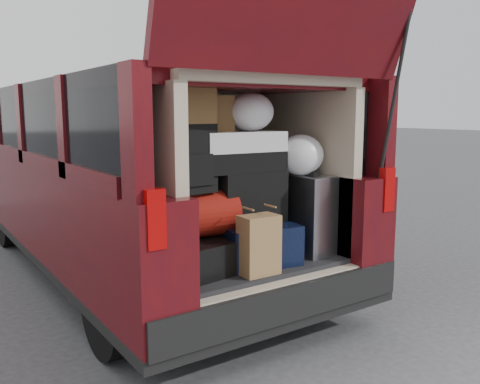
% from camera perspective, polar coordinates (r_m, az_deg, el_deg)
% --- Properties ---
extents(ground, '(80.00, 80.00, 0.00)m').
position_cam_1_polar(ground, '(3.55, 1.72, -16.76)').
color(ground, '#363639').
rests_on(ground, ground).
extents(minivan, '(1.90, 5.35, 2.77)m').
position_cam_1_polar(minivan, '(4.86, -11.28, 1.35)').
color(minivan, black).
rests_on(minivan, ground).
extents(load_floor, '(1.24, 1.05, 0.55)m').
position_cam_1_polar(load_floor, '(3.65, -0.86, -11.32)').
color(load_floor, black).
rests_on(load_floor, ground).
extents(black_hardshell, '(0.44, 0.56, 0.21)m').
position_cam_1_polar(black_hardshell, '(3.21, -5.56, -7.09)').
color(black_hardshell, black).
rests_on(black_hardshell, load_floor).
extents(navy_hardshell, '(0.58, 0.67, 0.26)m').
position_cam_1_polar(navy_hardshell, '(3.46, 1.15, -5.40)').
color(navy_hardshell, black).
rests_on(navy_hardshell, load_floor).
extents(silver_roller, '(0.24, 0.38, 0.55)m').
position_cam_1_polar(silver_roller, '(3.61, 7.58, -2.49)').
color(silver_roller, white).
rests_on(silver_roller, load_floor).
extents(kraft_bag, '(0.24, 0.16, 0.37)m').
position_cam_1_polar(kraft_bag, '(3.13, 2.14, -5.96)').
color(kraft_bag, olive).
rests_on(kraft_bag, load_floor).
extents(red_duffel, '(0.47, 0.33, 0.29)m').
position_cam_1_polar(red_duffel, '(3.21, -4.46, -2.48)').
color(red_duffel, maroon).
rests_on(red_duffel, black_hardshell).
extents(black_soft_case, '(0.48, 0.30, 0.34)m').
position_cam_1_polar(black_soft_case, '(3.41, 0.83, -0.46)').
color(black_soft_case, black).
rests_on(black_soft_case, navy_hardshell).
extents(backpack, '(0.31, 0.21, 0.42)m').
position_cam_1_polar(backpack, '(3.11, -5.67, 3.76)').
color(backpack, black).
rests_on(backpack, red_duffel).
extents(twotone_duffel, '(0.60, 0.33, 0.26)m').
position_cam_1_polar(twotone_duffel, '(3.35, -0.19, 4.57)').
color(twotone_duffel, silver).
rests_on(twotone_duffel, black_soft_case).
extents(grocery_sack_lower, '(0.25, 0.21, 0.22)m').
position_cam_1_polar(grocery_sack_lower, '(3.11, -5.48, 9.67)').
color(grocery_sack_lower, brown).
rests_on(grocery_sack_lower, backpack).
extents(grocery_sack_upper, '(0.24, 0.20, 0.23)m').
position_cam_1_polar(grocery_sack_upper, '(3.32, -3.16, 8.78)').
color(grocery_sack_upper, brown).
rests_on(grocery_sack_upper, twotone_duffel).
extents(plastic_bag_center, '(0.32, 0.30, 0.25)m').
position_cam_1_polar(plastic_bag_center, '(3.39, 1.18, 8.99)').
color(plastic_bag_center, white).
rests_on(plastic_bag_center, twotone_duffel).
extents(plastic_bag_right, '(0.35, 0.33, 0.28)m').
position_cam_1_polar(plastic_bag_right, '(3.54, 6.82, 4.14)').
color(plastic_bag_right, white).
rests_on(plastic_bag_right, silver_roller).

